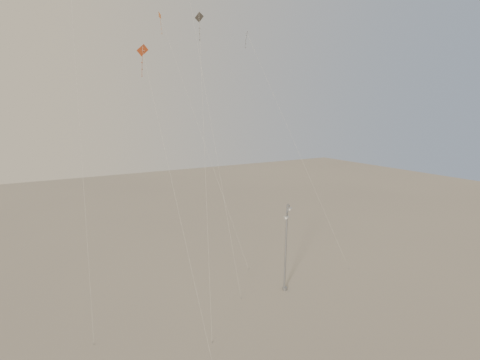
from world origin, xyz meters
TOP-DOWN VIEW (x-y plane):
  - ground at (0.00, 0.00)m, footprint 160.00×160.00m
  - street_lamp at (5.04, 4.67)m, footprint 1.39×1.19m
  - kite_1 at (-3.24, 4.82)m, footprint 2.14×5.63m
  - kite_3 at (-7.76, 1.83)m, footprint 2.97×4.61m
  - kite_4 at (8.95, 12.43)m, footprint 7.21×10.48m
  - kite_5 at (0.70, 19.56)m, footprint 5.10×12.21m

SIDE VIEW (x-z plane):
  - ground at x=0.00m, z-range 0.00..0.00m
  - street_lamp at x=5.04m, z-range 0.28..8.80m
  - kite_3 at x=-7.76m, z-range 5.59..26.73m
  - kite_1 at x=-3.24m, z-range 6.13..30.53m
  - kite_4 at x=8.95m, z-range 5.55..31.20m
  - kite_5 at x=0.70m, z-range 7.34..35.44m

